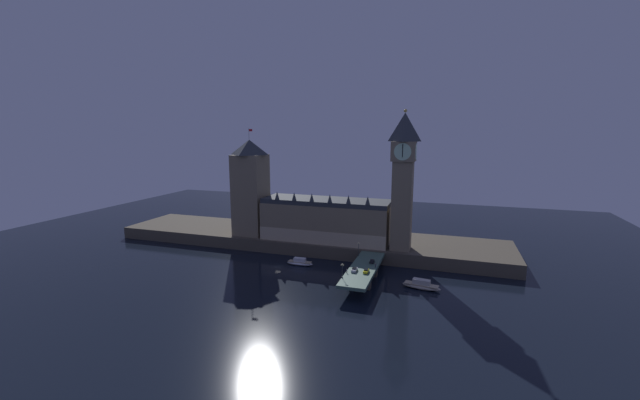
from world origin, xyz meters
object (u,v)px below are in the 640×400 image
car_southbound_trail (372,261)px  street_lamp_far (359,247)px  victoria_tower (251,187)px  boat_downstream (421,285)px  pedestrian_mid_walk (375,265)px  clock_tower (403,177)px  boat_upstream (300,262)px  car_southbound_lead (366,271)px  car_northbound_trail (354,270)px  street_lamp_near (342,269)px  pedestrian_near_rail (347,271)px

car_southbound_trail → street_lamp_far: (-7.91, 7.78, 3.52)m
victoria_tower → boat_downstream: (96.66, -35.49, -31.74)m
pedestrian_mid_walk → clock_tower: bearing=76.5°
clock_tower → boat_upstream: clock_tower is taller
car_southbound_lead → boat_downstream: 23.36m
clock_tower → car_northbound_trail: bearing=-111.5°
car_southbound_trail → boat_downstream: car_southbound_trail is taller
street_lamp_near → boat_downstream: street_lamp_near is taller
car_northbound_trail → clock_tower: bearing=68.5°
clock_tower → street_lamp_near: 58.88m
victoria_tower → street_lamp_far: (66.60, -19.99, -22.78)m
car_northbound_trail → pedestrian_mid_walk: pedestrian_mid_walk is taller
street_lamp_far → clock_tower: bearing=43.3°
car_southbound_trail → pedestrian_near_rail: pedestrian_near_rail is taller
car_northbound_trail → car_southbound_lead: 5.01m
pedestrian_mid_walk → boat_upstream: (-38.51, 9.21, -5.90)m
car_southbound_lead → street_lamp_far: (-7.91, 20.55, 3.51)m
pedestrian_near_rail → pedestrian_mid_walk: bearing=45.9°
clock_tower → boat_downstream: (12.54, -31.99, -40.92)m
pedestrian_near_rail → street_lamp_far: 23.77m
victoria_tower → street_lamp_near: 86.12m
car_northbound_trail → pedestrian_mid_walk: (7.51, 7.39, 0.27)m
car_southbound_lead → boat_downstream: size_ratio=0.26×
boat_upstream → street_lamp_far: bearing=8.1°
pedestrian_near_rail → street_lamp_near: street_lamp_near is taller
victoria_tower → car_southbound_lead: size_ratio=13.94×
car_southbound_lead → street_lamp_far: bearing=111.1°
clock_tower → boat_downstream: 53.44m
car_southbound_trail → boat_upstream: bearing=174.0°
victoria_tower → pedestrian_mid_walk: victoria_tower is taller
car_southbound_lead → boat_upstream: bearing=155.3°
car_northbound_trail → car_southbound_lead: size_ratio=1.01×
victoria_tower → car_southbound_trail: 83.75m
car_southbound_trail → boat_downstream: size_ratio=0.24×
pedestrian_mid_walk → boat_downstream: (19.64, -2.29, -5.73)m
victoria_tower → street_lamp_far: size_ratio=8.76×
car_southbound_lead → boat_upstream: 40.03m
car_southbound_lead → street_lamp_far: size_ratio=0.63×
car_northbound_trail → pedestrian_near_rail: (-2.50, -2.94, 0.21)m
street_lamp_near → street_lamp_far: bearing=90.0°
car_southbound_lead → pedestrian_near_rail: (-7.51, -2.99, 0.23)m
car_southbound_trail → boat_upstream: 36.64m
pedestrian_mid_walk → street_lamp_near: (-10.42, -16.23, 2.80)m
street_lamp_far → boat_downstream: 34.98m
street_lamp_far → pedestrian_mid_walk: bearing=-51.7°
car_southbound_trail → boat_upstream: size_ratio=0.29×
car_southbound_lead → pedestrian_near_rail: size_ratio=2.41×
car_southbound_trail → pedestrian_mid_walk: 5.98m
car_southbound_lead → clock_tower: bearing=75.5°
pedestrian_mid_walk → boat_upstream: bearing=166.5°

